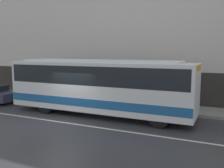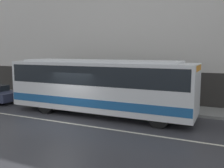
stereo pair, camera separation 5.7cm
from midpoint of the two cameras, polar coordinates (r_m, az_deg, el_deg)
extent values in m
plane|color=#333338|center=(13.38, -11.33, -8.56)|extent=(60.00, 60.00, 0.00)
cube|color=gray|center=(17.71, -1.20, -4.22)|extent=(60.00, 2.46, 0.16)
cube|color=silver|center=(18.62, 0.69, 10.46)|extent=(60.00, 0.30, 9.28)
cube|color=#2D2B28|center=(18.61, 0.46, -0.27)|extent=(60.00, 0.06, 2.32)
cube|color=beige|center=(13.38, -11.33, -8.54)|extent=(54.00, 0.14, 0.01)
cube|color=white|center=(14.41, -2.85, -0.35)|extent=(10.86, 2.53, 2.71)
cube|color=#1E5999|center=(14.54, -2.83, -3.49)|extent=(10.81, 2.56, 0.45)
cube|color=black|center=(14.34, -2.87, 2.26)|extent=(10.54, 2.55, 1.03)
cube|color=orange|center=(12.69, 19.13, 3.48)|extent=(0.12, 1.90, 0.28)
cube|color=white|center=(14.29, -2.89, 5.27)|extent=(9.23, 2.15, 0.12)
cylinder|color=black|center=(12.26, 10.80, -7.55)|extent=(1.02, 0.28, 1.02)
cylinder|color=black|center=(14.35, 13.03, -5.40)|extent=(1.02, 0.28, 1.02)
cylinder|color=black|center=(15.40, -14.84, -4.59)|extent=(1.02, 0.28, 1.02)
cylinder|color=black|center=(17.11, -10.07, -3.27)|extent=(1.02, 0.28, 1.02)
cylinder|color=black|center=(19.78, -21.01, -2.70)|extent=(0.69, 0.20, 0.69)
camera|label=1|loc=(0.03, -89.88, 0.02)|focal=40.00mm
camera|label=2|loc=(0.03, 90.12, -0.02)|focal=40.00mm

